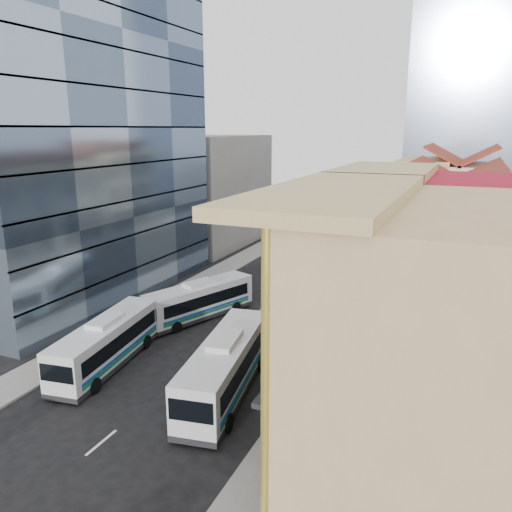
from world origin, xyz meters
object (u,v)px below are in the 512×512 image
at_px(office_tower, 71,127).
at_px(bus_left_far, 200,300).
at_px(shophouse_tan, 419,345).
at_px(bus_left_near, 107,342).
at_px(bus_right, 226,365).

bearing_deg(office_tower, bus_left_far, -6.93).
bearing_deg(office_tower, shophouse_tan, -24.30).
bearing_deg(bus_left_far, bus_left_near, -76.74).
height_order(shophouse_tan, bus_right, shophouse_tan).
xyz_separation_m(shophouse_tan, office_tower, (-31.00, 14.00, 9.00)).
bearing_deg(bus_left_far, shophouse_tan, -13.82).
xyz_separation_m(bus_left_far, bus_right, (7.25, -9.78, 0.19)).
bearing_deg(bus_left_far, office_tower, -165.88).
relative_size(bus_left_near, bus_right, 0.93).
relative_size(bus_left_near, bus_left_far, 1.04).
distance_m(shophouse_tan, bus_left_far, 22.12).
bearing_deg(bus_right, shophouse_tan, -23.46).
bearing_deg(bus_right, bus_left_far, 117.05).
bearing_deg(shophouse_tan, bus_left_near, 171.75).
xyz_separation_m(bus_left_near, bus_right, (8.57, -0.15, 0.13)).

